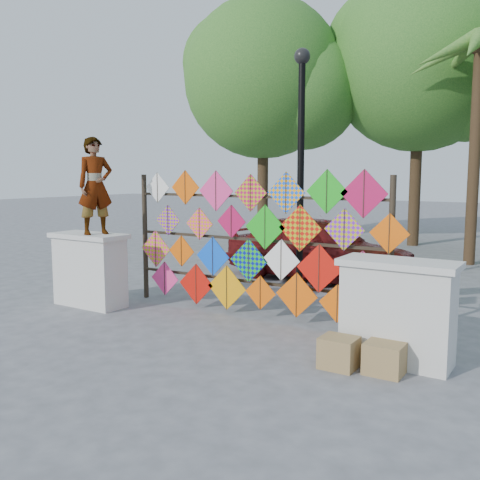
# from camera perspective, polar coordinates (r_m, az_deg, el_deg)

# --- Properties ---
(ground) EXTENTS (80.00, 80.00, 0.00)m
(ground) POSITION_cam_1_polar(r_m,az_deg,el_deg) (8.30, -1.77, -9.11)
(ground) COLOR gray
(ground) RESTS_ON ground
(parapet_left) EXTENTS (1.40, 0.65, 1.28)m
(parapet_left) POSITION_cam_1_polar(r_m,az_deg,el_deg) (9.75, -15.73, -3.01)
(parapet_left) COLOR silver
(parapet_left) RESTS_ON ground
(parapet_right) EXTENTS (1.40, 0.65, 1.28)m
(parapet_right) POSITION_cam_1_polar(r_m,az_deg,el_deg) (6.84, 16.44, -7.29)
(parapet_right) COLOR silver
(parapet_right) RESTS_ON ground
(kite_rack) EXTENTS (4.93, 0.24, 2.38)m
(kite_rack) POSITION_cam_1_polar(r_m,az_deg,el_deg) (8.59, 1.59, -0.34)
(kite_rack) COLOR black
(kite_rack) RESTS_ON ground
(tree_west) EXTENTS (5.85, 5.20, 8.01)m
(tree_west) POSITION_cam_1_polar(r_m,az_deg,el_deg) (18.23, 2.83, 16.76)
(tree_west) COLOR #45331D
(tree_west) RESTS_ON ground
(tree_mid) EXTENTS (6.30, 5.60, 8.61)m
(tree_mid) POSITION_cam_1_polar(r_m,az_deg,el_deg) (18.48, 19.00, 17.50)
(tree_mid) COLOR #45331D
(tree_mid) RESTS_ON ground
(palm_tree) EXTENTS (3.62, 3.62, 5.83)m
(palm_tree) POSITION_cam_1_polar(r_m,az_deg,el_deg) (15.00, 24.17, 16.60)
(palm_tree) COLOR #45331D
(palm_tree) RESTS_ON ground
(vendor_woman) EXTENTS (0.60, 0.71, 1.66)m
(vendor_woman) POSITION_cam_1_polar(r_m,az_deg,el_deg) (9.46, -15.18, 5.59)
(vendor_woman) COLOR #99999E
(vendor_woman) RESTS_ON parapet_left
(sedan) EXTENTS (4.42, 2.31, 1.43)m
(sedan) POSITION_cam_1_polar(r_m,az_deg,el_deg) (11.76, 8.21, -0.80)
(sedan) COLOR maroon
(sedan) RESTS_ON ground
(lamppost) EXTENTS (0.28, 0.28, 4.46)m
(lamppost) POSITION_cam_1_polar(r_m,az_deg,el_deg) (9.56, 6.51, 9.30)
(lamppost) COLOR black
(lamppost) RESTS_ON ground
(cardboard_box_near) EXTENTS (0.42, 0.38, 0.38)m
(cardboard_box_near) POSITION_cam_1_polar(r_m,az_deg,el_deg) (6.64, 10.50, -11.72)
(cardboard_box_near) COLOR #9A7B4A
(cardboard_box_near) RESTS_ON ground
(cardboard_box_far) EXTENTS (0.44, 0.40, 0.37)m
(cardboard_box_far) POSITION_cam_1_polar(r_m,az_deg,el_deg) (6.58, 15.20, -12.06)
(cardboard_box_far) COLOR #9A7B4A
(cardboard_box_far) RESTS_ON ground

